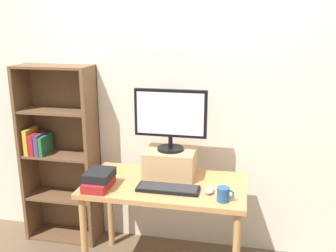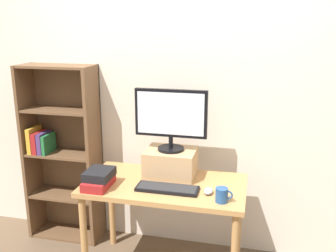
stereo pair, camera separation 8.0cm
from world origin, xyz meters
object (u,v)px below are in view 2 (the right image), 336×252
at_px(coffee_mug, 222,195).
at_px(keyboard, 167,188).
at_px(computer_mouse, 208,191).
at_px(desk, 165,195).
at_px(computer_monitor, 171,117).
at_px(book_stack, 99,179).
at_px(riser_box, 171,163).
at_px(bookshelf_unit, 62,152).

bearing_deg(coffee_mug, keyboard, 166.95).
bearing_deg(computer_mouse, desk, 163.45).
bearing_deg(computer_monitor, keyboard, -82.09).
xyz_separation_m(computer_mouse, book_stack, (-0.77, -0.07, 0.04)).
relative_size(keyboard, coffee_mug, 3.83).
bearing_deg(computer_mouse, riser_box, 142.22).
bearing_deg(desk, computer_mouse, -16.55).
relative_size(keyboard, computer_mouse, 4.19).
height_order(riser_box, book_stack, riser_box).
distance_m(computer_monitor, coffee_mug, 0.69).
distance_m(desk, riser_box, 0.25).
distance_m(riser_box, computer_mouse, 0.42).
height_order(bookshelf_unit, coffee_mug, bookshelf_unit).
bearing_deg(book_stack, bookshelf_unit, 138.24).
bearing_deg(desk, computer_monitor, 86.23).
bearing_deg(computer_monitor, bookshelf_unit, 169.35).
height_order(riser_box, keyboard, riser_box).
distance_m(desk, computer_mouse, 0.36).
xyz_separation_m(keyboard, book_stack, (-0.49, -0.05, 0.05)).
height_order(computer_monitor, coffee_mug, computer_monitor).
bearing_deg(riser_box, coffee_mug, -39.93).
distance_m(computer_mouse, coffee_mug, 0.15).
xyz_separation_m(riser_box, book_stack, (-0.45, -0.32, -0.04)).
bearing_deg(bookshelf_unit, keyboard, -23.31).
relative_size(bookshelf_unit, keyboard, 3.53).
height_order(desk, coffee_mug, coffee_mug).
xyz_separation_m(desk, coffee_mug, (0.43, -0.20, 0.14)).
relative_size(keyboard, book_stack, 1.68).
xyz_separation_m(riser_box, computer_monitor, (-0.00, -0.00, 0.36)).
height_order(keyboard, coffee_mug, coffee_mug).
xyz_separation_m(desk, book_stack, (-0.44, -0.17, 0.16)).
bearing_deg(computer_mouse, bookshelf_unit, 161.85).
bearing_deg(computer_monitor, computer_mouse, -37.62).
bearing_deg(riser_box, computer_mouse, -37.78).
bearing_deg(bookshelf_unit, computer_mouse, -18.15).
xyz_separation_m(computer_monitor, coffee_mug, (0.42, -0.35, -0.41)).
height_order(desk, bookshelf_unit, bookshelf_unit).
relative_size(bookshelf_unit, book_stack, 5.95).
xyz_separation_m(keyboard, coffee_mug, (0.39, -0.09, 0.04)).
bearing_deg(computer_monitor, riser_box, 90.00).
xyz_separation_m(bookshelf_unit, coffee_mug, (1.44, -0.54, 0.01)).
bearing_deg(computer_monitor, book_stack, -144.82).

